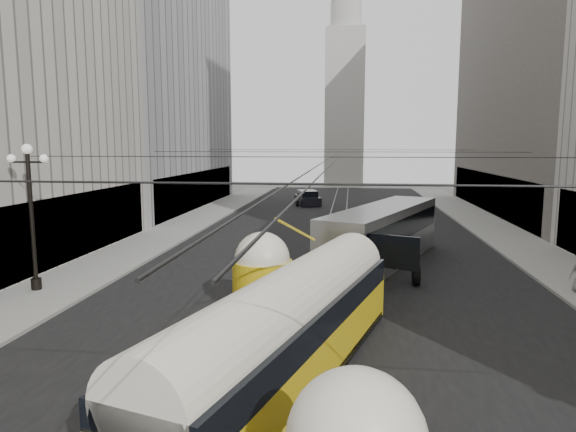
# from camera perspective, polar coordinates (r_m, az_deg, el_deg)

# --- Properties ---
(road) EXTENTS (20.00, 85.00, 0.02)m
(road) POSITION_cam_1_polar(r_m,az_deg,el_deg) (35.58, 5.09, -2.59)
(road) COLOR black
(road) RESTS_ON ground
(sidewalk_left) EXTENTS (4.00, 72.00, 0.15)m
(sidewalk_left) POSITION_cam_1_polar(r_m,az_deg,el_deg) (41.13, -11.69, -1.18)
(sidewalk_left) COLOR gray
(sidewalk_left) RESTS_ON ground
(sidewalk_right) EXTENTS (4.00, 72.00, 0.15)m
(sidewalk_right) POSITION_cam_1_polar(r_m,az_deg,el_deg) (40.49, 22.50, -1.77)
(sidewalk_right) COLOR gray
(sidewalk_right) RESTS_ON ground
(rail_left) EXTENTS (0.12, 85.00, 0.04)m
(rail_left) POSITION_cam_1_polar(r_m,az_deg,el_deg) (35.61, 3.89, -2.57)
(rail_left) COLOR gray
(rail_left) RESTS_ON ground
(rail_right) EXTENTS (0.12, 85.00, 0.04)m
(rail_right) POSITION_cam_1_polar(r_m,az_deg,el_deg) (35.56, 6.30, -2.61)
(rail_right) COLOR gray
(rail_right) RESTS_ON ground
(building_left_far) EXTENTS (12.60, 28.60, 28.60)m
(building_left_far) POSITION_cam_1_polar(r_m,az_deg,el_deg) (55.25, -16.18, 15.79)
(building_left_far) COLOR #999999
(building_left_far) RESTS_ON ground
(building_right_far) EXTENTS (12.60, 32.60, 32.60)m
(building_right_far) POSITION_cam_1_polar(r_m,az_deg,el_deg) (54.78, 28.42, 17.36)
(building_right_far) COLOR #514C47
(building_right_far) RESTS_ON ground
(distant_tower) EXTENTS (6.00, 6.00, 31.36)m
(distant_tower) POSITION_cam_1_polar(r_m,az_deg,el_deg) (82.90, 6.35, 13.78)
(distant_tower) COLOR #B2AFA8
(distant_tower) RESTS_ON ground
(lamppost_left_mid) EXTENTS (1.86, 0.44, 6.37)m
(lamppost_left_mid) POSITION_cam_1_polar(r_m,az_deg,el_deg) (24.77, -26.64, 0.74)
(lamppost_left_mid) COLOR black
(lamppost_left_mid) RESTS_ON sidewalk_left
(catenary) EXTENTS (25.00, 72.00, 0.23)m
(catenary) POSITION_cam_1_polar(r_m,az_deg,el_deg) (33.98, 5.36, 6.89)
(catenary) COLOR black
(catenary) RESTS_ON ground
(streetcar) EXTENTS (5.81, 14.26, 3.22)m
(streetcar) POSITION_cam_1_polar(r_m,az_deg,el_deg) (14.14, 0.07, -12.43)
(streetcar) COLOR gold
(streetcar) RESTS_ON ground
(city_bus) EXTENTS (7.12, 12.90, 3.16)m
(city_bus) POSITION_cam_1_polar(r_m,az_deg,el_deg) (28.33, 10.51, -1.86)
(city_bus) COLOR gray
(city_bus) RESTS_ON ground
(sedan_white_far) EXTENTS (2.98, 4.34, 1.27)m
(sedan_white_far) POSITION_cam_1_polar(r_m,az_deg,el_deg) (47.72, 11.13, 0.68)
(sedan_white_far) COLOR white
(sedan_white_far) RESTS_ON ground
(sedan_dark_far) EXTENTS (3.37, 5.35, 1.57)m
(sedan_dark_far) POSITION_cam_1_polar(r_m,az_deg,el_deg) (55.52, 2.18, 1.98)
(sedan_dark_far) COLOR black
(sedan_dark_far) RESTS_ON ground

